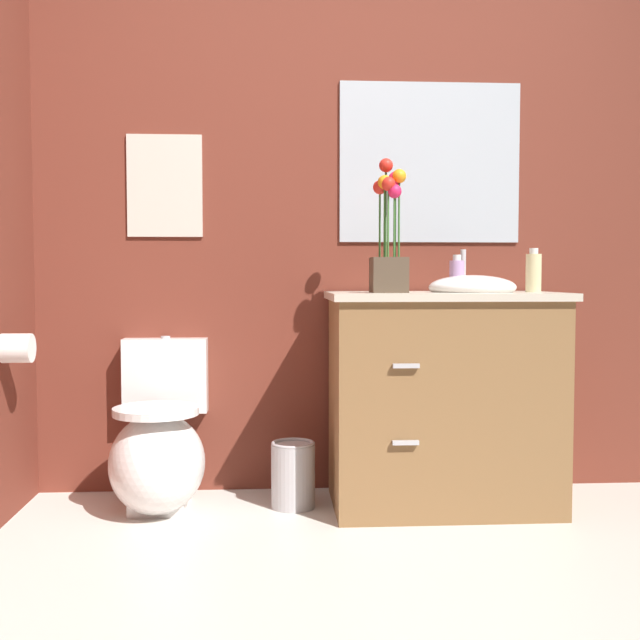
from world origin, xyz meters
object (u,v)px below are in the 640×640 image
vanity_cabinet (443,397)px  soap_bottle (457,275)px  flower_vase (389,245)px  lotion_bottle (533,272)px  wall_poster (165,186)px  trash_bin (293,474)px  toilet_paper_roll (17,348)px  wall_mirror (430,163)px  toilet (159,450)px

vanity_cabinet → soap_bottle: bearing=18.2°
flower_vase → lotion_bottle: size_ratio=2.97×
flower_vase → soap_bottle: 0.33m
flower_vase → wall_poster: 1.03m
lotion_bottle → wall_poster: (-1.53, 0.30, 0.37)m
soap_bottle → wall_poster: 1.31m
soap_bottle → trash_bin: (-0.67, -0.00, -0.82)m
soap_bottle → toilet_paper_roll: soap_bottle is taller
flower_vase → wall_mirror: bearing=57.0°
lotion_bottle → toilet_paper_roll: size_ratio=1.64×
soap_bottle → wall_mirror: (-0.06, 0.28, 0.50)m
vanity_cabinet → trash_bin: bearing=178.4°
toilet → wall_poster: size_ratio=1.57×
wall_mirror → toilet: bearing=-167.0°
lotion_bottle → toilet_paper_roll: bearing=-175.2°
vanity_cabinet → toilet: bearing=178.7°
lotion_bottle → soap_bottle: bearing=176.4°
toilet_paper_roll → toilet: bearing=21.7°
toilet_paper_roll → vanity_cabinet: bearing=5.9°
toilet → toilet_paper_roll: toilet_paper_roll is taller
trash_bin → wall_mirror: (0.61, 0.28, 1.31)m
toilet → flower_vase: size_ratio=1.29×
wall_poster → toilet_paper_roll: 0.95m
soap_bottle → toilet_paper_roll: (-1.71, -0.19, -0.27)m
lotion_bottle → toilet: bearing=179.0°
toilet → lotion_bottle: bearing=-1.0°
toilet → trash_bin: (0.55, -0.01, -0.11)m
flower_vase → lotion_bottle: bearing=6.2°
soap_bottle → toilet_paper_roll: bearing=-173.7°
wall_mirror → toilet_paper_roll: bearing=-164.3°
lotion_bottle → trash_bin: lotion_bottle is taller
lotion_bottle → wall_mirror: 0.68m
flower_vase → soap_bottle: bearing=16.3°
vanity_cabinet → wall_mirror: (-0.00, 0.29, 1.00)m
lotion_bottle → wall_poster: 1.61m
flower_vase → wall_poster: bearing=158.7°
wall_poster → toilet_paper_roll: bearing=-136.7°
toilet → soap_bottle: soap_bottle is taller
wall_mirror → toilet_paper_roll: (-1.65, -0.46, -0.77)m
vanity_cabinet → wall_poster: 1.49m
toilet → wall_poster: 1.13m
soap_bottle → lotion_bottle: (0.31, -0.02, 0.01)m
lotion_bottle → wall_mirror: bearing=141.6°
lotion_bottle → vanity_cabinet: bearing=179.8°
wall_mirror → soap_bottle: bearing=-77.9°
lotion_bottle → toilet_paper_roll: (-2.03, -0.17, -0.29)m
toilet → soap_bottle: size_ratio=4.50×
wall_mirror → wall_poster: bearing=180.0°
trash_bin → wall_poster: (-0.55, 0.28, 1.20)m
toilet → soap_bottle: (1.22, -0.01, 0.71)m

